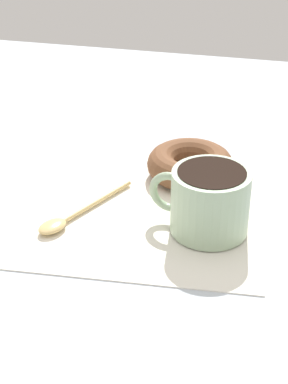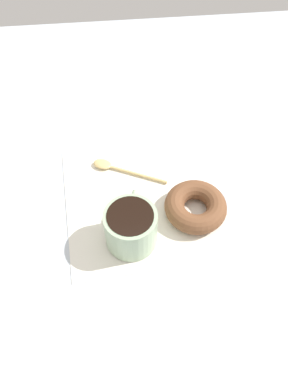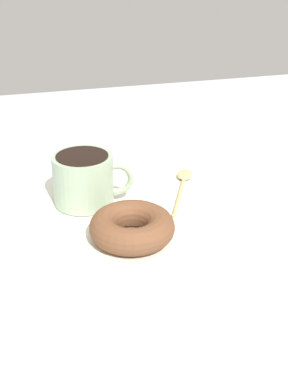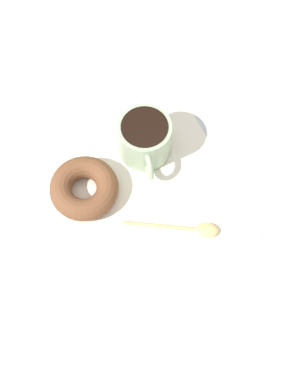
# 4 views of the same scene
# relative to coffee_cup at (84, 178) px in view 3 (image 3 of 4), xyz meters

# --- Properties ---
(ground_plane) EXTENTS (1.20, 1.20, 0.02)m
(ground_plane) POSITION_rel_coffee_cup_xyz_m (-0.10, 0.01, -0.05)
(ground_plane) COLOR #B2BCC6
(napkin) EXTENTS (0.30, 0.30, 0.00)m
(napkin) POSITION_rel_coffee_cup_xyz_m (-0.08, 0.03, -0.04)
(napkin) COLOR white
(napkin) RESTS_ON ground_plane
(coffee_cup) EXTENTS (0.11, 0.09, 0.07)m
(coffee_cup) POSITION_rel_coffee_cup_xyz_m (0.00, 0.00, 0.00)
(coffee_cup) COLOR #9EB793
(coffee_cup) RESTS_ON napkin
(donut) EXTENTS (0.11, 0.11, 0.04)m
(donut) POSITION_rel_coffee_cup_xyz_m (-0.04, 0.12, -0.02)
(donut) COLOR brown
(donut) RESTS_ON napkin
(spoon) EXTENTS (0.08, 0.14, 0.01)m
(spoon) POSITION_rel_coffee_cup_xyz_m (-0.16, -0.02, -0.03)
(spoon) COLOR #D8B772
(spoon) RESTS_ON napkin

